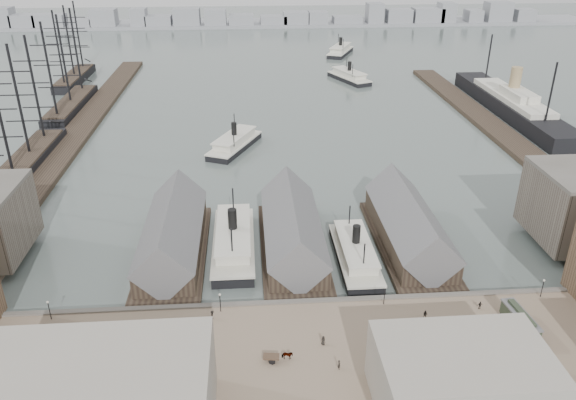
{
  "coord_description": "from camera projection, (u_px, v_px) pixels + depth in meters",
  "views": [
    {
      "loc": [
        -8.98,
        -90.29,
        64.72
      ],
      "look_at": [
        0.0,
        30.0,
        6.0
      ],
      "focal_mm": 35.0,
      "sensor_mm": 36.0,
      "label": 1
    }
  ],
  "objects": [
    {
      "name": "ground",
      "position": [
        299.0,
        294.0,
        109.89
      ],
      "size": [
        900.0,
        900.0,
        0.0
      ],
      "primitive_type": "plane",
      "color": "#4E5A57",
      "rests_on": "ground"
    },
    {
      "name": "quay",
      "position": [
        311.0,
        361.0,
        91.52
      ],
      "size": [
        180.0,
        30.0,
        2.0
      ],
      "primitive_type": "cube",
      "color": "#7C6853",
      "rests_on": "ground"
    },
    {
      "name": "seawall",
      "position": [
        302.0,
        305.0,
        104.72
      ],
      "size": [
        180.0,
        1.2,
        2.3
      ],
      "primitive_type": "cube",
      "color": "#59544C",
      "rests_on": "ground"
    },
    {
      "name": "west_wharf",
      "position": [
        78.0,
        132.0,
        194.64
      ],
      "size": [
        10.0,
        220.0,
        1.6
      ],
      "primitive_type": "cube",
      "color": "#2D231C",
      "rests_on": "ground"
    },
    {
      "name": "east_wharf",
      "position": [
        498.0,
        131.0,
        195.45
      ],
      "size": [
        10.0,
        180.0,
        1.6
      ],
      "primitive_type": "cube",
      "color": "#2D231C",
      "rests_on": "ground"
    },
    {
      "name": "ferry_shed_west",
      "position": [
        173.0,
        236.0,
        121.25
      ],
      "size": [
        14.0,
        42.0,
        12.6
      ],
      "color": "#2D231C",
      "rests_on": "ground"
    },
    {
      "name": "ferry_shed_center",
      "position": [
        292.0,
        232.0,
        122.99
      ],
      "size": [
        14.0,
        42.0,
        12.6
      ],
      "color": "#2D231C",
      "rests_on": "ground"
    },
    {
      "name": "ferry_shed_east",
      "position": [
        409.0,
        227.0,
        124.73
      ],
      "size": [
        14.0,
        42.0,
        12.6
      ],
      "color": "#2D231C",
      "rests_on": "ground"
    },
    {
      "name": "street_bldg_center",
      "position": [
        461.0,
        380.0,
        79.47
      ],
      "size": [
        24.0,
        16.0,
        10.0
      ],
      "primitive_type": "cube",
      "color": "gray",
      "rests_on": "quay"
    },
    {
      "name": "street_bldg_west",
      "position": [
        101.0,
        394.0,
        75.68
      ],
      "size": [
        30.0,
        16.0,
        12.0
      ],
      "primitive_type": "cube",
      "color": "gray",
      "rests_on": "quay"
    },
    {
      "name": "lamp_post_far_w",
      "position": [
        49.0,
        307.0,
        98.53
      ],
      "size": [
        0.44,
        0.44,
        3.92
      ],
      "color": "black",
      "rests_on": "quay"
    },
    {
      "name": "lamp_post_near_w",
      "position": [
        220.0,
        299.0,
        100.54
      ],
      "size": [
        0.44,
        0.44,
        3.92
      ],
      "color": "black",
      "rests_on": "quay"
    },
    {
      "name": "lamp_post_near_e",
      "position": [
        385.0,
        292.0,
        102.55
      ],
      "size": [
        0.44,
        0.44,
        3.92
      ],
      "color": "black",
      "rests_on": "quay"
    },
    {
      "name": "lamp_post_far_e",
      "position": [
        543.0,
        285.0,
        104.56
      ],
      "size": [
        0.44,
        0.44,
        3.92
      ],
      "color": "black",
      "rests_on": "quay"
    },
    {
      "name": "far_shore",
      "position": [
        254.0,
        20.0,
        407.63
      ],
      "size": [
        500.0,
        40.0,
        15.72
      ],
      "color": "gray",
      "rests_on": "ground"
    },
    {
      "name": "ferry_docked_west",
      "position": [
        234.0,
        240.0,
        123.9
      ],
      "size": [
        8.99,
        29.97,
        10.7
      ],
      "color": "black",
      "rests_on": "ground"
    },
    {
      "name": "ferry_docked_east",
      "position": [
        355.0,
        253.0,
        119.73
      ],
      "size": [
        7.76,
        25.87,
        9.24
      ],
      "color": "black",
      "rests_on": "ground"
    },
    {
      "name": "ferry_open_near",
      "position": [
        235.0,
        143.0,
        180.95
      ],
      "size": [
        18.31,
        27.41,
        9.47
      ],
      "rotation": [
        0.0,
        0.0,
        -0.43
      ],
      "color": "black",
      "rests_on": "ground"
    },
    {
      "name": "ferry_open_mid",
      "position": [
        349.0,
        76.0,
        261.56
      ],
      "size": [
        17.73,
        27.65,
        9.51
      ],
      "rotation": [
        0.0,
        0.0,
        0.4
      ],
      "color": "black",
      "rests_on": "ground"
    },
    {
      "name": "ferry_open_far",
      "position": [
        340.0,
        50.0,
        315.64
      ],
      "size": [
        19.13,
        29.42,
        10.13
      ],
      "rotation": [
        0.0,
        0.0,
        -0.41
      ],
      "color": "black",
      "rests_on": "ground"
    },
    {
      "name": "sailing_ship_near",
      "position": [
        22.0,
        165.0,
        163.08
      ],
      "size": [
        8.72,
        60.08,
        35.85
      ],
      "color": "black",
      "rests_on": "ground"
    },
    {
      "name": "sailing_ship_mid",
      "position": [
        71.0,
        104.0,
        219.41
      ],
      "size": [
        8.81,
        50.91,
        36.22
      ],
      "color": "black",
      "rests_on": "ground"
    },
    {
      "name": "sailing_ship_far",
      "position": [
        75.0,
        77.0,
        259.72
      ],
      "size": [
        8.28,
        45.98,
        34.03
      ],
      "color": "black",
      "rests_on": "ground"
    },
    {
      "name": "ocean_steamer",
      "position": [
        511.0,
        104.0,
        214.77
      ],
      "size": [
        12.22,
        89.28,
        17.86
      ],
      "color": "black",
      "rests_on": "ground"
    },
    {
      "name": "tram",
      "position": [
        520.0,
        322.0,
        96.26
      ],
      "size": [
        3.41,
        9.72,
        3.39
      ],
      "rotation": [
        0.0,
        0.0,
        0.1
      ],
      "color": "black",
      "rests_on": "quay"
    },
    {
      "name": "horse_cart_left",
      "position": [
        53.0,
        350.0,
        91.2
      ],
      "size": [
        4.65,
        3.69,
        1.62
      ],
      "rotation": [
        0.0,
        0.0,
        1.0
      ],
      "color": "black",
      "rests_on": "quay"
    },
    {
      "name": "horse_cart_center",
      "position": [
        282.0,
        356.0,
        89.95
      ],
      "size": [
        4.92,
        1.81,
        1.54
      ],
      "rotation": [
        0.0,
        0.0,
        1.45
      ],
      "color": "black",
      "rests_on": "quay"
    },
    {
      "name": "horse_cart_right",
      "position": [
        416.0,
        340.0,
        93.35
      ],
      "size": [
        4.69,
        1.81,
        1.71
      ],
      "rotation": [
        0.0,
        0.0,
        1.53
      ],
      "color": "black",
      "rests_on": "quay"
    },
    {
      "name": "pedestrian_0",
      "position": [
        15.0,
        341.0,
        93.28
      ],
      "size": [
        0.59,
        0.7,
        1.65
      ],
      "primitive_type": "imported",
      "rotation": [
        0.0,
        0.0,
        1.28
      ],
      "color": "black",
      "rests_on": "quay"
    },
    {
      "name": "pedestrian_1",
      "position": [
        104.0,
        357.0,
        89.74
      ],
      "size": [
        0.96,
        0.83,
        1.71
      ],
      "primitive_type": "imported",
      "rotation": [
        0.0,
        0.0,
        0.24
      ],
      "color": "black",
      "rests_on": "quay"
    },
    {
      "name": "pedestrian_2",
      "position": [
        212.0,
        315.0,
        99.43
      ],
      "size": [
        0.71,
        1.15,
        1.73
      ],
      "primitive_type": "imported",
      "rotation": [
        0.0,
        0.0,
        1.5
      ],
      "color": "black",
      "rests_on": "quay"
    },
    {
      "name": "pedestrian_3",
      "position": [
        204.0,
        369.0,
        87.22
      ],
      "size": [
        1.08,
        0.86,
        1.71
      ],
      "primitive_type": "imported",
      "rotation": [
        0.0,
        0.0,
        5.77
      ],
      "color": "black",
      "rests_on": "quay"
    },
    {
      "name": "pedestrian_4",
      "position": [
        323.0,
        340.0,
        93.3
      ],
      "size": [
        0.93,
        0.99,
        1.7
      ],
      "primitive_type": "imported",
      "rotation": [
        0.0,
        0.0,
        2.22
      ],
      "color": "black",
      "rests_on": "quay"
    },
    {
      "name": "pedestrian_5",
      "position": [
        339.0,
        365.0,
        88.13
      ],
      "size": [
        0.58,
        0.71,
        1.72
      ],
      "primitive_type": "imported",
      "rotation": [
        0.0,
        0.0,
        1.77
      ],
      "color": "black",
      "rests_on": "quay"
    },
    {
      "name": "pedestrian_6",
      "position": [
        425.0,
        315.0,
        99.61
      ],
      "size": [
        0.99,
        0.95,
        1.61
      ],
      "primitive_type": "imported",
      "rotation": [
        0.0,
        0.0,
        5.65
      ],
      "color": "black",
      "rests_on": "quay"
    },
    {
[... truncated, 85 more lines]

